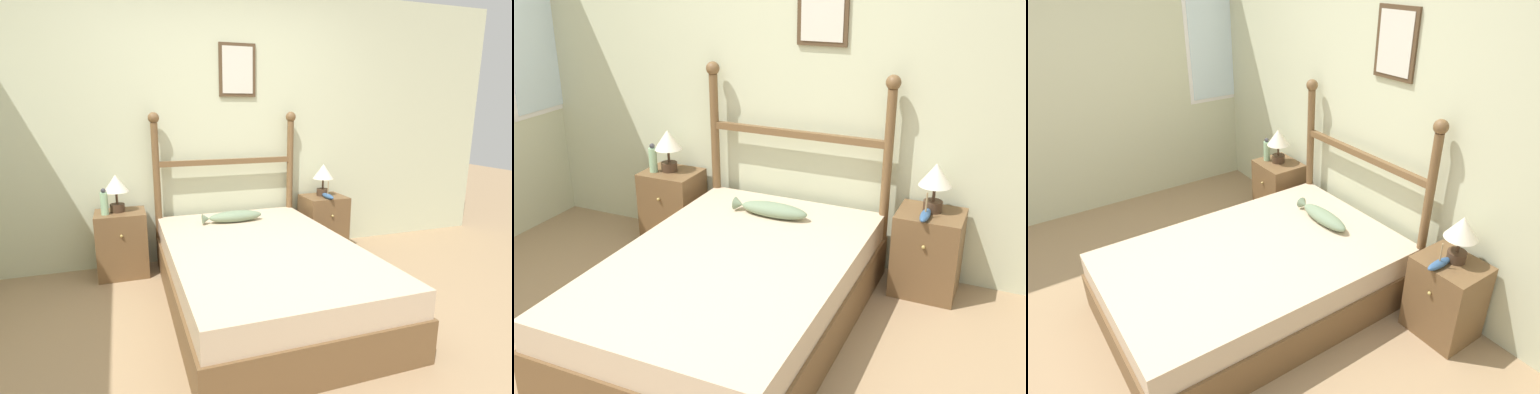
# 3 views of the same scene
# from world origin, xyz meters

# --- Properties ---
(ground_plane) EXTENTS (16.00, 16.00, 0.00)m
(ground_plane) POSITION_xyz_m (0.00, 0.00, 0.00)
(ground_plane) COLOR #9E7F5B
(wall_back) EXTENTS (6.40, 0.08, 2.55)m
(wall_back) POSITION_xyz_m (0.00, 1.73, 1.28)
(wall_back) COLOR beige
(wall_back) RESTS_ON ground_plane
(bed) EXTENTS (1.38, 2.10, 0.46)m
(bed) POSITION_xyz_m (0.11, 0.59, 0.23)
(bed) COLOR brown
(bed) RESTS_ON ground_plane
(headboard) EXTENTS (1.41, 0.10, 1.42)m
(headboard) POSITION_xyz_m (0.11, 1.61, 0.81)
(headboard) COLOR brown
(headboard) RESTS_ON ground_plane
(nightstand_left) EXTENTS (0.42, 0.38, 0.57)m
(nightstand_left) POSITION_xyz_m (-0.88, 1.49, 0.29)
(nightstand_left) COLOR brown
(nightstand_left) RESTS_ON ground_plane
(nightstand_right) EXTENTS (0.42, 0.38, 0.57)m
(nightstand_right) POSITION_xyz_m (1.10, 1.49, 0.29)
(nightstand_right) COLOR brown
(nightstand_right) RESTS_ON ground_plane
(table_lamp_left) EXTENTS (0.21, 0.21, 0.33)m
(table_lamp_left) POSITION_xyz_m (-0.90, 1.50, 0.80)
(table_lamp_left) COLOR #422D1E
(table_lamp_left) RESTS_ON nightstand_left
(table_lamp_right) EXTENTS (0.21, 0.21, 0.33)m
(table_lamp_right) POSITION_xyz_m (1.10, 1.52, 0.80)
(table_lamp_right) COLOR #422D1E
(table_lamp_right) RESTS_ON nightstand_right
(bottle) EXTENTS (0.06, 0.06, 0.23)m
(bottle) POSITION_xyz_m (-1.00, 1.43, 0.68)
(bottle) COLOR #99C699
(bottle) RESTS_ON nightstand_left
(model_boat) EXTENTS (0.06, 0.21, 0.18)m
(model_boat) POSITION_xyz_m (1.08, 1.38, 0.60)
(model_boat) COLOR #335684
(model_boat) RESTS_ON nightstand_right
(fish_pillow) EXTENTS (0.54, 0.14, 0.10)m
(fish_pillow) POSITION_xyz_m (0.07, 1.25, 0.51)
(fish_pillow) COLOR gray
(fish_pillow) RESTS_ON bed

